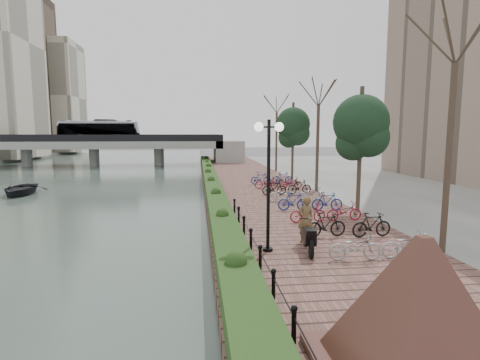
{
  "coord_description": "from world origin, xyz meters",
  "views": [
    {
      "loc": [
        -0.43,
        -9.76,
        4.63
      ],
      "look_at": [
        1.9,
        10.92,
        2.0
      ],
      "focal_mm": 28.0,
      "sensor_mm": 36.0,
      "label": 1
    }
  ],
  "objects": [
    {
      "name": "ground",
      "position": [
        0.0,
        0.0,
        0.0
      ],
      "size": [
        220.0,
        220.0,
        0.0
      ],
      "primitive_type": "plane",
      "color": "#59595B",
      "rests_on": "ground"
    },
    {
      "name": "river_water",
      "position": [
        -15.0,
        25.0,
        0.01
      ],
      "size": [
        30.0,
        130.0,
        0.02
      ],
      "primitive_type": "cube",
      "color": "#425349",
      "rests_on": "ground"
    },
    {
      "name": "promenade",
      "position": [
        4.0,
        17.5,
        0.25
      ],
      "size": [
        8.0,
        75.0,
        0.5
      ],
      "primitive_type": "cube",
      "color": "brown",
      "rests_on": "ground"
    },
    {
      "name": "inland_pavement",
      "position": [
        20.0,
        17.5,
        0.25
      ],
      "size": [
        24.0,
        75.0,
        0.5
      ],
      "primitive_type": "cube",
      "color": "slate",
      "rests_on": "ground"
    },
    {
      "name": "hedge",
      "position": [
        0.6,
        20.0,
        0.8
      ],
      "size": [
        1.1,
        56.0,
        0.6
      ],
      "primitive_type": "cube",
      "color": "#213D16",
      "rests_on": "promenade"
    },
    {
      "name": "chain_fence",
      "position": [
        1.4,
        2.0,
        0.85
      ],
      "size": [
        0.1,
        14.1,
        0.7
      ],
      "color": "black",
      "rests_on": "promenade"
    },
    {
      "name": "granite_monument",
      "position": [
        3.08,
        -4.45,
        1.78
      ],
      "size": [
        4.84,
        4.84,
        2.52
      ],
      "color": "#4C2E20",
      "rests_on": "promenade"
    },
    {
      "name": "lamppost",
      "position": [
        1.98,
        2.81,
        3.82
      ],
      "size": [
        1.02,
        0.32,
        4.58
      ],
      "color": "black",
      "rests_on": "promenade"
    },
    {
      "name": "motorcycle",
      "position": [
        3.35,
        2.53,
        1.03
      ],
      "size": [
        0.79,
        1.76,
        1.06
      ],
      "primitive_type": null,
      "rotation": [
        0.0,
        0.0,
        -0.15
      ],
      "color": "black",
      "rests_on": "promenade"
    },
    {
      "name": "pedestrian",
      "position": [
        3.58,
        3.69,
        1.39
      ],
      "size": [
        0.69,
        0.49,
        1.77
      ],
      "primitive_type": "imported",
      "rotation": [
        0.0,
        0.0,
        3.24
      ],
      "color": "brown",
      "rests_on": "promenade"
    },
    {
      "name": "bicycle_parking",
      "position": [
        5.5,
        10.57,
        0.97
      ],
      "size": [
        2.4,
        19.89,
        1.0
      ],
      "color": "#9E9FA3",
      "rests_on": "promenade"
    },
    {
      "name": "street_trees",
      "position": [
        8.0,
        12.68,
        3.69
      ],
      "size": [
        3.2,
        37.12,
        6.8
      ],
      "color": "#3A2F22",
      "rests_on": "promenade"
    },
    {
      "name": "bridge",
      "position": [
        -14.82,
        45.0,
        3.37
      ],
      "size": [
        36.0,
        10.77,
        6.5
      ],
      "color": "gray",
      "rests_on": "ground"
    },
    {
      "name": "boat",
      "position": [
        -13.74,
        19.66,
        0.46
      ],
      "size": [
        3.38,
        4.5,
        0.88
      ],
      "primitive_type": "imported",
      "rotation": [
        0.0,
        0.0,
        0.08
      ],
      "color": "black",
      "rests_on": "river_water"
    }
  ]
}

